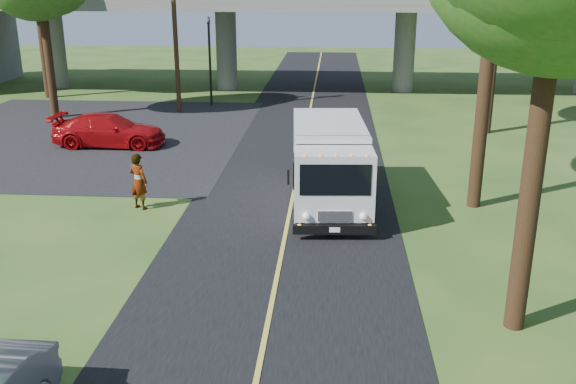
# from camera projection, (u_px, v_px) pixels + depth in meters

# --- Properties ---
(ground) EXTENTS (120.00, 120.00, 0.00)m
(ground) POSITION_uv_depth(u_px,v_px,m) (264.00, 340.00, 13.77)
(ground) COLOR #294E1B
(ground) RESTS_ON ground
(road) EXTENTS (7.00, 90.00, 0.02)m
(road) POSITION_uv_depth(u_px,v_px,m) (294.00, 192.00, 23.22)
(road) COLOR black
(road) RESTS_ON ground
(parking_lot) EXTENTS (16.00, 18.00, 0.01)m
(parking_lot) POSITION_uv_depth(u_px,v_px,m) (81.00, 135.00, 31.53)
(parking_lot) COLOR black
(parking_lot) RESTS_ON ground
(lane_line) EXTENTS (0.12, 90.00, 0.01)m
(lane_line) POSITION_uv_depth(u_px,v_px,m) (294.00, 191.00, 23.22)
(lane_line) COLOR gold
(lane_line) RESTS_ON road
(overpass) EXTENTS (54.00, 10.00, 7.30)m
(overpass) POSITION_uv_depth(u_px,v_px,m) (315.00, 22.00, 42.56)
(overpass) COLOR slate
(overpass) RESTS_ON ground
(traffic_signal) EXTENTS (0.18, 0.22, 5.20)m
(traffic_signal) POSITION_uv_depth(u_px,v_px,m) (210.00, 52.00, 37.73)
(traffic_signal) COLOR black
(traffic_signal) RESTS_ON ground
(utility_pole) EXTENTS (1.60, 0.26, 9.00)m
(utility_pole) POSITION_uv_depth(u_px,v_px,m) (175.00, 30.00, 35.50)
(utility_pole) COLOR #472D19
(utility_pole) RESTS_ON ground
(step_van) EXTENTS (2.84, 6.70, 2.75)m
(step_van) POSITION_uv_depth(u_px,v_px,m) (329.00, 163.00, 21.49)
(step_van) COLOR silver
(step_van) RESTS_ON ground
(red_sedan) EXTENTS (5.11, 2.11, 1.48)m
(red_sedan) POSITION_uv_depth(u_px,v_px,m) (109.00, 130.00, 29.32)
(red_sedan) COLOR #A30A0D
(red_sedan) RESTS_ON ground
(pedestrian) EXTENTS (0.83, 0.72, 1.91)m
(pedestrian) POSITION_uv_depth(u_px,v_px,m) (139.00, 181.00, 21.31)
(pedestrian) COLOR gray
(pedestrian) RESTS_ON ground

